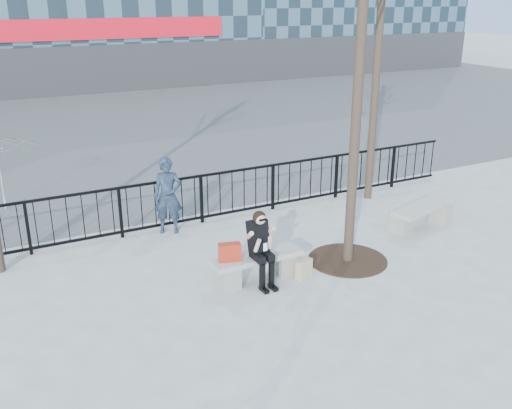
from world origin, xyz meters
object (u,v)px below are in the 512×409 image
bench_main (257,265)px  bench_second (422,213)px  standing_man (168,196)px  seated_woman (261,249)px

bench_main → bench_second: (4.31, 0.53, 0.01)m
bench_main → standing_man: (-0.63, 2.80, 0.52)m
bench_second → seated_woman: seated_woman is taller
bench_main → bench_second: bench_second is taller
bench_second → seated_woman: bearing=172.7°
seated_woman → standing_man: bearing=102.0°
seated_woman → bench_main: bearing=90.0°
bench_second → standing_man: 5.46m
bench_second → standing_man: standing_man is taller
standing_man → bench_main: bearing=-52.5°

